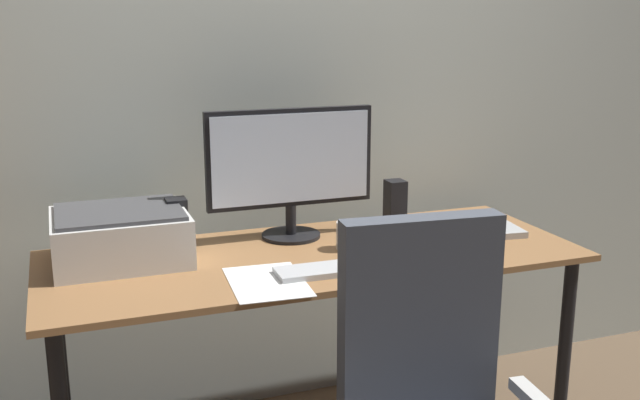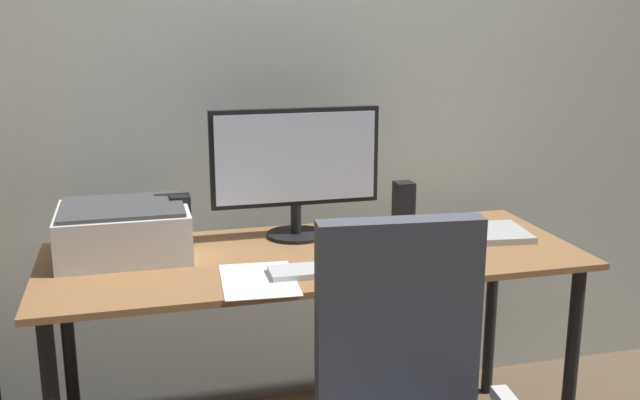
{
  "view_description": "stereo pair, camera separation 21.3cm",
  "coord_description": "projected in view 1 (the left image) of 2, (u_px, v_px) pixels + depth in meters",
  "views": [
    {
      "loc": [
        -0.74,
        -2.09,
        1.47
      ],
      "look_at": [
        0.02,
        -0.0,
        0.91
      ],
      "focal_mm": 41.09,
      "sensor_mm": 36.0,
      "label": 1
    },
    {
      "loc": [
        -0.54,
        -2.15,
        1.47
      ],
      "look_at": [
        0.02,
        -0.0,
        0.91
      ],
      "focal_mm": 41.09,
      "sensor_mm": 36.0,
      "label": 2
    }
  ],
  "objects": [
    {
      "name": "back_wall",
      "position": [
        267.0,
        65.0,
        2.65
      ],
      "size": [
        6.4,
        0.1,
        2.6
      ],
      "primitive_type": "cube",
      "color": "beige",
      "rests_on": "ground"
    },
    {
      "name": "desk",
      "position": [
        314.0,
        278.0,
        2.35
      ],
      "size": [
        1.69,
        0.66,
        0.74
      ],
      "color": "olive",
      "rests_on": "ground"
    },
    {
      "name": "monitor",
      "position": [
        290.0,
        164.0,
        2.43
      ],
      "size": [
        0.57,
        0.2,
        0.44
      ],
      "color": "black",
      "rests_on": "desk"
    },
    {
      "name": "keyboard",
      "position": [
        325.0,
        270.0,
        2.14
      ],
      "size": [
        0.29,
        0.12,
        0.02
      ],
      "primitive_type": "cube",
      "rotation": [
        0.0,
        0.0,
        -0.02
      ],
      "color": "#B7BABC",
      "rests_on": "desk"
    },
    {
      "name": "mouse",
      "position": [
        397.0,
        261.0,
        2.2
      ],
      "size": [
        0.06,
        0.1,
        0.03
      ],
      "primitive_type": "cube",
      "rotation": [
        0.0,
        0.0,
        0.07
      ],
      "color": "black",
      "rests_on": "desk"
    },
    {
      "name": "coffee_mug",
      "position": [
        348.0,
        235.0,
        2.36
      ],
      "size": [
        0.09,
        0.08,
        0.09
      ],
      "color": "white",
      "rests_on": "desk"
    },
    {
      "name": "laptop",
      "position": [
        470.0,
        229.0,
        2.55
      ],
      "size": [
        0.34,
        0.27,
        0.02
      ],
      "primitive_type": "cube",
      "rotation": [
        0.0,
        0.0,
        -0.12
      ],
      "color": "#B7BABC",
      "rests_on": "desk"
    },
    {
      "name": "speaker_left",
      "position": [
        177.0,
        224.0,
        2.34
      ],
      "size": [
        0.06,
        0.07,
        0.17
      ],
      "primitive_type": "cube",
      "color": "black",
      "rests_on": "desk"
    },
    {
      "name": "speaker_right",
      "position": [
        395.0,
        204.0,
        2.6
      ],
      "size": [
        0.06,
        0.07,
        0.17
      ],
      "primitive_type": "cube",
      "color": "black",
      "rests_on": "desk"
    },
    {
      "name": "printer",
      "position": [
        120.0,
        236.0,
        2.23
      ],
      "size": [
        0.4,
        0.34,
        0.16
      ],
      "color": "silver",
      "rests_on": "desk"
    },
    {
      "name": "paper_sheet",
      "position": [
        267.0,
        282.0,
        2.07
      ],
      "size": [
        0.23,
        0.31,
        0.0
      ],
      "primitive_type": "cube",
      "rotation": [
        0.0,
        0.0,
        -0.07
      ],
      "color": "white",
      "rests_on": "desk"
    }
  ]
}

